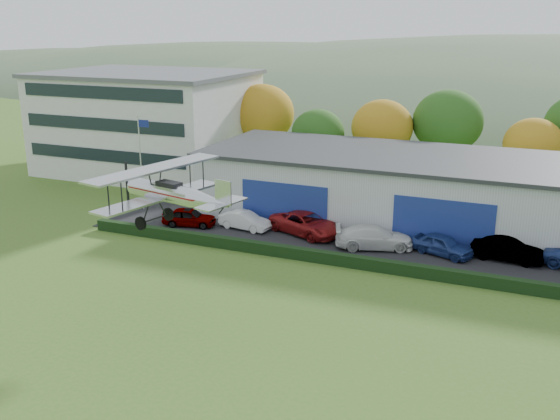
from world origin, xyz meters
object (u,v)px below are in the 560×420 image
at_px(biplane, 171,191).
at_px(car_0, 189,217).
at_px(hangar, 456,192).
at_px(car_3, 374,237).
at_px(office_block, 148,122).
at_px(car_4, 443,245).
at_px(car_1, 245,220).
at_px(car_2, 306,224).
at_px(car_5, 507,250).
at_px(flagpole, 141,155).

bearing_deg(biplane, car_0, 131.15).
distance_m(hangar, car_0, 20.90).
bearing_deg(car_3, biplane, 134.43).
distance_m(car_0, car_3, 14.65).
height_order(office_block, car_4, office_block).
bearing_deg(car_1, office_block, 59.11).
height_order(car_0, car_2, car_2).
distance_m(car_4, car_5, 4.20).
xyz_separation_m(flagpole, car_4, (25.17, -1.34, -4.02)).
xyz_separation_m(car_5, biplane, (-16.02, -15.61, 6.22)).
height_order(car_2, car_4, car_2).
xyz_separation_m(car_4, biplane, (-11.86, -15.03, 6.26)).
distance_m(car_0, car_5, 23.52).
relative_size(car_1, car_5, 0.89).
distance_m(flagpole, car_3, 20.96).
bearing_deg(hangar, car_2, -145.56).
xyz_separation_m(hangar, car_4, (0.29, -7.32, -1.89)).
xyz_separation_m(car_2, car_3, (5.52, -1.00, -0.02)).
bearing_deg(car_5, flagpole, 93.81).
relative_size(car_3, biplane, 0.64).
height_order(flagpole, biplane, biplane).
distance_m(office_block, car_4, 36.52).
xyz_separation_m(hangar, office_block, (-33.00, 7.02, 2.56)).
bearing_deg(car_3, car_4, -103.64).
bearing_deg(car_0, car_4, -99.23).
distance_m(car_3, car_5, 8.88).
bearing_deg(flagpole, car_1, -8.39).
bearing_deg(hangar, flagpole, -166.49).
height_order(car_3, car_5, car_3).
distance_m(office_block, car_1, 23.82).
distance_m(office_block, biplane, 36.40).
xyz_separation_m(car_2, car_5, (14.34, 0.05, -0.06)).
xyz_separation_m(office_block, flagpole, (8.12, -13.00, -0.43)).
xyz_separation_m(car_2, biplane, (-1.68, -15.56, 6.16)).
bearing_deg(flagpole, car_2, -3.08).
xyz_separation_m(car_1, car_3, (10.27, -0.29, 0.12)).
bearing_deg(biplane, car_1, 114.64).
bearing_deg(car_3, flagpole, 65.70).
bearing_deg(hangar, biplane, -117.38).
bearing_deg(car_2, car_0, 122.99).
height_order(hangar, car_4, hangar).
bearing_deg(hangar, car_3, -119.34).
distance_m(office_block, car_5, 40.13).
height_order(car_0, car_1, car_0).
height_order(office_block, car_5, office_block).
bearing_deg(car_5, car_1, 97.55).
bearing_deg(biplane, car_5, 57.23).
relative_size(car_0, car_4, 0.99).
bearing_deg(office_block, car_5, -20.17).
height_order(car_4, biplane, biplane).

